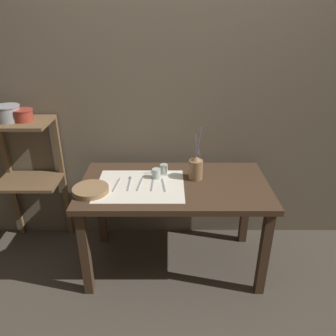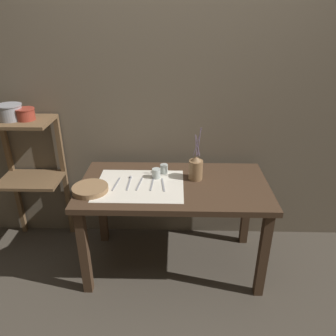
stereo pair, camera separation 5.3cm
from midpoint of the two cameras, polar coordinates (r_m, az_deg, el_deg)
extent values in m
plane|color=#473F35|center=(2.69, 0.32, -16.17)|extent=(12.00, 12.00, 0.00)
cube|color=#6B5E4C|center=(2.53, 0.32, 12.14)|extent=(7.00, 0.06, 2.40)
cube|color=#422D1E|center=(2.28, 0.37, -3.17)|extent=(1.31, 0.70, 0.04)
cube|color=#422D1E|center=(2.32, -14.96, -14.24)|extent=(0.06, 0.06, 0.67)
cube|color=#422D1E|center=(2.33, 15.68, -14.16)|extent=(0.06, 0.06, 0.67)
cube|color=#422D1E|center=(2.77, -12.19, -6.67)|extent=(0.06, 0.06, 0.67)
cube|color=#422D1E|center=(2.78, 12.76, -6.63)|extent=(0.06, 0.06, 0.67)
cube|color=brown|center=(2.60, -25.44, 7.14)|extent=(0.47, 0.33, 0.02)
cube|color=brown|center=(2.77, -23.62, -2.18)|extent=(0.47, 0.33, 0.02)
cube|color=brown|center=(3.00, -26.21, -1.74)|extent=(0.04, 0.04, 1.08)
cube|color=brown|center=(2.84, -18.36, -1.83)|extent=(0.04, 0.04, 1.08)
cube|color=silver|center=(2.26, -5.60, -3.09)|extent=(0.60, 0.47, 0.00)
cylinder|color=olive|center=(2.32, 4.13, -0.28)|extent=(0.10, 0.10, 0.14)
cone|color=olive|center=(2.28, 4.20, 1.73)|extent=(0.07, 0.07, 0.04)
cylinder|color=slate|center=(2.23, 4.15, 3.94)|extent=(0.02, 0.01, 0.16)
cylinder|color=slate|center=(2.23, 4.69, 4.64)|extent=(0.02, 0.04, 0.21)
cylinder|color=slate|center=(2.26, 4.39, 4.00)|extent=(0.03, 0.02, 0.15)
cylinder|color=slate|center=(2.25, 4.61, 3.92)|extent=(0.02, 0.02, 0.15)
cylinder|color=slate|center=(2.25, 4.54, 3.66)|extent=(0.03, 0.03, 0.12)
cylinder|color=slate|center=(2.23, 4.42, 4.57)|extent=(0.05, 0.01, 0.20)
cylinder|color=#8E6B47|center=(2.22, -14.05, -3.74)|extent=(0.24, 0.24, 0.04)
cylinder|color=#B7C1BC|center=(2.33, -2.76, -0.96)|extent=(0.06, 0.06, 0.07)
cylinder|color=#B7C1BC|center=(2.40, -1.44, -0.15)|extent=(0.06, 0.06, 0.07)
cube|color=#939399|center=(2.28, -9.72, -2.90)|extent=(0.03, 0.19, 0.00)
cube|color=#939399|center=(2.28, -7.52, -2.83)|extent=(0.02, 0.19, 0.00)
sphere|color=#939399|center=(2.36, -7.22, -1.69)|extent=(0.02, 0.02, 0.02)
cube|color=#939399|center=(2.27, -5.68, -2.81)|extent=(0.03, 0.19, 0.00)
cube|color=#939399|center=(2.26, -3.46, -2.84)|extent=(0.02, 0.19, 0.00)
sphere|color=#939399|center=(2.34, -3.22, -1.69)|extent=(0.02, 0.02, 0.02)
cube|color=#939399|center=(2.25, -1.51, -2.94)|extent=(0.03, 0.19, 0.00)
cylinder|color=#939399|center=(2.61, -26.76, 8.48)|extent=(0.17, 0.17, 0.11)
cylinder|color=#939399|center=(2.60, -26.99, 9.57)|extent=(0.18, 0.18, 0.01)
cylinder|color=#9E3828|center=(2.57, -24.49, 8.35)|extent=(0.13, 0.13, 0.08)
cylinder|color=#9E3828|center=(2.56, -24.64, 9.17)|extent=(0.14, 0.14, 0.01)
camera|label=1|loc=(0.03, -90.68, -0.33)|focal=35.00mm
camera|label=2|loc=(0.03, 89.32, 0.33)|focal=35.00mm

